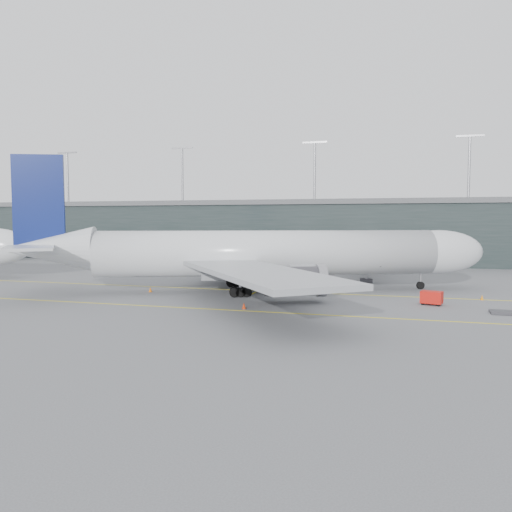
# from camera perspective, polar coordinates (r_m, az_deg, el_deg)

# --- Properties ---
(ground) EXTENTS (320.00, 320.00, 0.00)m
(ground) POSITION_cam_1_polar(r_m,az_deg,el_deg) (78.68, -2.50, -3.45)
(ground) COLOR #58585D
(ground) RESTS_ON ground
(taxiline_a) EXTENTS (160.00, 0.25, 0.02)m
(taxiline_a) POSITION_cam_1_polar(r_m,az_deg,el_deg) (74.92, -3.45, -3.84)
(taxiline_a) COLOR yellow
(taxiline_a) RESTS_ON ground
(taxiline_b) EXTENTS (160.00, 0.25, 0.02)m
(taxiline_b) POSITION_cam_1_polar(r_m,az_deg,el_deg) (60.21, -8.46, -5.85)
(taxiline_b) COLOR yellow
(taxiline_b) RESTS_ON ground
(taxiline_lead_main) EXTENTS (0.25, 60.00, 0.02)m
(taxiline_lead_main) POSITION_cam_1_polar(r_m,az_deg,el_deg) (96.62, 4.03, -2.03)
(taxiline_lead_main) COLOR yellow
(taxiline_lead_main) RESTS_ON ground
(terminal) EXTENTS (240.00, 36.00, 29.00)m
(terminal) POSITION_cam_1_polar(r_m,az_deg,el_deg) (134.34, 5.22, 2.96)
(terminal) COLOR #1E2927
(terminal) RESTS_ON ground
(main_aircraft) EXTENTS (66.33, 61.29, 19.35)m
(main_aircraft) POSITION_cam_1_polar(r_m,az_deg,el_deg) (72.22, 0.90, 0.19)
(main_aircraft) COLOR silver
(main_aircraft) RESTS_ON ground
(jet_bridge) EXTENTS (7.46, 43.77, 6.66)m
(jet_bridge) POSITION_cam_1_polar(r_m,az_deg,el_deg) (98.64, 12.55, 0.91)
(jet_bridge) COLOR #2C2C31
(jet_bridge) RESTS_ON ground
(gse_cart) EXTENTS (2.82, 2.21, 1.69)m
(gse_cart) POSITION_cam_1_polar(r_m,az_deg,el_deg) (64.95, 19.43, -4.48)
(gse_cart) COLOR red
(gse_cart) RESTS_ON ground
(baggage_dolly) EXTENTS (2.82, 2.29, 0.27)m
(baggage_dolly) POSITION_cam_1_polar(r_m,az_deg,el_deg) (62.11, 26.43, -5.79)
(baggage_dolly) COLOR #343337
(baggage_dolly) RESTS_ON ground
(uld_a) EXTENTS (2.24, 2.06, 1.65)m
(uld_a) POSITION_cam_1_polar(r_m,az_deg,el_deg) (89.78, -3.34, -1.95)
(uld_a) COLOR #39383E
(uld_a) RESTS_ON ground
(uld_b) EXTENTS (2.36, 2.10, 1.81)m
(uld_b) POSITION_cam_1_polar(r_m,az_deg,el_deg) (90.42, -0.74, -1.85)
(uld_b) COLOR #39383E
(uld_b) RESTS_ON ground
(uld_c) EXTENTS (2.29, 1.86, 2.03)m
(uld_c) POSITION_cam_1_polar(r_m,az_deg,el_deg) (89.37, -1.10, -1.84)
(uld_c) COLOR #39383E
(uld_c) RESTS_ON ground
(cone_nose) EXTENTS (0.43, 0.43, 0.69)m
(cone_nose) POSITION_cam_1_polar(r_m,az_deg,el_deg) (71.37, 24.42, -4.34)
(cone_nose) COLOR orange
(cone_nose) RESTS_ON ground
(cone_wing_stbd) EXTENTS (0.47, 0.47, 0.74)m
(cone_wing_stbd) POSITION_cam_1_polar(r_m,az_deg,el_deg) (58.69, -1.39, -5.71)
(cone_wing_stbd) COLOR red
(cone_wing_stbd) RESTS_ON ground
(cone_wing_port) EXTENTS (0.41, 0.41, 0.65)m
(cone_wing_port) POSITION_cam_1_polar(r_m,az_deg,el_deg) (86.57, 6.85, -2.56)
(cone_wing_port) COLOR #E8560C
(cone_wing_port) RESTS_ON ground
(cone_tail) EXTENTS (0.48, 0.48, 0.77)m
(cone_tail) POSITION_cam_1_polar(r_m,az_deg,el_deg) (73.72, -11.98, -3.76)
(cone_tail) COLOR orange
(cone_tail) RESTS_ON ground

